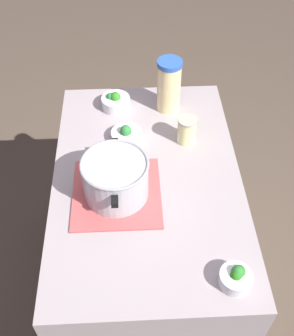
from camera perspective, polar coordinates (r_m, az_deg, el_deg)
The scene contains 9 objects.
ground_plane at distance 2.45m, azimuth 0.00°, elevation -15.83°, with size 8.00×8.00×0.00m, color brown.
counter_slab at distance 2.04m, azimuth 0.00°, elevation -9.91°, with size 1.17×0.75×0.94m, color #9F9496.
dish_cloth at distance 1.60m, azimuth -4.17°, elevation -3.46°, with size 0.35×0.34×0.01m, color #BF5252.
cooking_pot at distance 1.53m, azimuth -4.35°, elevation -1.34°, with size 0.32×0.25×0.17m.
lemonade_pitcher at distance 1.89m, azimuth 3.02°, elevation 11.26°, with size 0.11×0.11×0.25m.
mason_jar at distance 1.77m, azimuth 5.49°, elevation 5.20°, with size 0.08×0.08×0.12m.
broccoli_bowl_front at distance 1.96m, azimuth -4.34°, elevation 9.09°, with size 0.13×0.13×0.08m.
broccoli_bowl_center at distance 1.79m, azimuth -2.82°, elevation 4.59°, with size 0.13×0.13×0.08m.
broccoli_bowl_back at distance 1.40m, azimuth 12.11°, elevation -14.42°, with size 0.11×0.11×0.08m.
Camera 1 is at (-1.09, 0.05, 2.19)m, focal length 44.42 mm.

